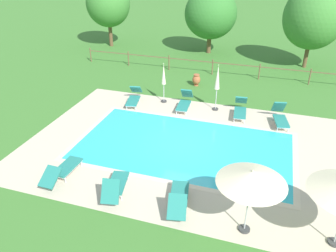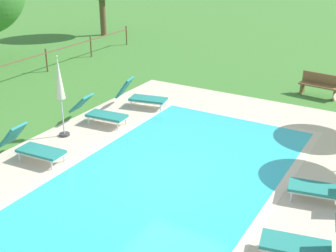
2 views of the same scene
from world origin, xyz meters
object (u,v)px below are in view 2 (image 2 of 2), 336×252
sun_lounger_north_near_steps (33,147)px  sun_lounger_north_mid (310,244)px  sun_lounger_south_near_corner (99,112)px  sun_lounger_south_far (141,96)px  wooden_bench_lawn_side (320,85)px  sun_lounger_north_end (331,188)px  patio_umbrella_closed_row_mid_east (59,84)px

sun_lounger_north_near_steps → sun_lounger_north_mid: sun_lounger_north_mid is taller
sun_lounger_south_near_corner → sun_lounger_south_far: 2.02m
sun_lounger_south_near_corner → wooden_bench_lawn_side: sun_lounger_south_near_corner is taller
sun_lounger_north_mid → wooden_bench_lawn_side: 9.96m
sun_lounger_south_far → sun_lounger_north_near_steps: bearing=176.7°
sun_lounger_south_near_corner → wooden_bench_lawn_side: bearing=-41.4°
sun_lounger_north_near_steps → sun_lounger_north_end: size_ratio=0.94×
sun_lounger_north_end → sun_lounger_south_near_corner: size_ratio=1.04×
patio_umbrella_closed_row_mid_east → wooden_bench_lawn_side: patio_umbrella_closed_row_mid_east is taller
sun_lounger_south_far → wooden_bench_lawn_side: bearing=-50.4°
sun_lounger_north_near_steps → sun_lounger_north_mid: size_ratio=1.01×
sun_lounger_north_mid → sun_lounger_north_end: 2.29m
sun_lounger_north_end → wooden_bench_lawn_side: wooden_bench_lawn_side is taller
sun_lounger_north_mid → patio_umbrella_closed_row_mid_east: patio_umbrella_closed_row_mid_east is taller
sun_lounger_north_end → patio_umbrella_closed_row_mid_east: (-0.23, 7.86, 1.30)m
sun_lounger_north_near_steps → sun_lounger_north_end: bearing=-76.1°
sun_lounger_north_near_steps → wooden_bench_lawn_side: size_ratio=1.25×
sun_lounger_north_near_steps → sun_lounger_north_end: sun_lounger_north_near_steps is taller
sun_lounger_north_mid → patio_umbrella_closed_row_mid_east: bearing=75.5°
sun_lounger_south_far → wooden_bench_lawn_side: 6.83m
sun_lounger_south_far → wooden_bench_lawn_side: sun_lounger_south_far is taller
sun_lounger_south_far → patio_umbrella_closed_row_mid_east: bearing=168.9°
sun_lounger_north_mid → sun_lounger_north_near_steps: bearing=86.7°
sun_lounger_north_near_steps → patio_umbrella_closed_row_mid_east: (1.63, 0.37, 1.29)m
sun_lounger_north_mid → sun_lounger_south_far: bearing=53.6°
sun_lounger_north_near_steps → sun_lounger_north_end: (1.85, -7.49, -0.01)m
sun_lounger_north_near_steps → sun_lounger_south_near_corner: (2.97, 0.05, -0.01)m
sun_lounger_north_mid → patio_umbrella_closed_row_mid_east: 8.32m
wooden_bench_lawn_side → patio_umbrella_closed_row_mid_east: bearing=142.4°
wooden_bench_lawn_side → sun_lounger_south_near_corner: bearing=138.6°
sun_lounger_north_end → wooden_bench_lawn_side: (7.46, 1.95, 0.09)m
sun_lounger_north_mid → sun_lounger_south_near_corner: size_ratio=0.96×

